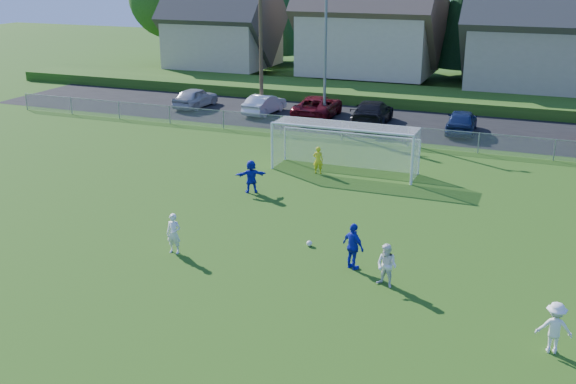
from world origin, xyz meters
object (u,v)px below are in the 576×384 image
object	(u,v)px
player_white_a	(174,234)
car_a	(195,97)
player_white_b	(387,266)
car_b	(264,104)
player_blue_a	(353,246)
player_blue_b	(251,176)
car_e	(462,121)
soccer_goal	(346,140)
soccer_ball	(309,243)
car_c	(318,107)
goalkeeper	(318,160)
player_white_c	(555,328)
car_d	(372,113)

from	to	relation	value
player_white_a	car_a	xyz separation A→B (m)	(-12.09, 23.46, -0.03)
player_white_b	car_b	distance (m)	27.20
player_blue_a	player_blue_b	size ratio (longest dim) A/B	1.08
car_e	soccer_goal	bearing A→B (deg)	63.42
soccer_ball	car_c	size ratio (longest dim) A/B	0.04
player_blue_a	car_e	bearing A→B (deg)	-60.69
player_blue_b	car_a	size ratio (longest dim) A/B	0.36
player_white_a	goalkeeper	world-z (taller)	player_white_a
player_blue_b	car_a	bearing A→B (deg)	-85.50
car_a	car_e	size ratio (longest dim) A/B	0.98
player_white_b	car_e	world-z (taller)	car_e
soccer_goal	goalkeeper	bearing A→B (deg)	-139.79
car_e	player_blue_b	bearing A→B (deg)	60.38
player_white_b	player_white_c	world-z (taller)	player_white_c
soccer_ball	player_blue_b	world-z (taller)	player_blue_b
car_c	soccer_goal	size ratio (longest dim) A/B	0.75
player_white_a	player_blue_a	size ratio (longest dim) A/B	0.90
car_d	soccer_goal	distance (m)	10.62
car_a	car_b	bearing A→B (deg)	-179.48
player_white_a	car_e	bearing A→B (deg)	69.22
car_d	player_blue_a	bearing A→B (deg)	97.47
player_blue_a	car_c	xyz separation A→B (m)	(-9.10, 22.40, -0.08)
player_white_c	car_d	bearing A→B (deg)	-71.91
player_blue_a	car_d	distance (m)	22.23
player_white_a	player_blue_b	size ratio (longest dim) A/B	0.98
player_white_c	soccer_goal	bearing A→B (deg)	-61.29
player_white_c	soccer_goal	world-z (taller)	soccer_goal
soccer_ball	car_c	xyz separation A→B (m)	(-7.01, 21.10, 0.66)
player_white_c	player_white_b	bearing A→B (deg)	-30.00
player_white_a	car_c	xyz separation A→B (m)	(-2.55, 23.51, 0.01)
car_d	player_blue_b	bearing A→B (deg)	78.01
car_d	soccer_goal	size ratio (longest dim) A/B	0.76
goalkeeper	car_e	world-z (taller)	car_e
player_white_c	car_e	world-z (taller)	player_white_c
car_a	car_b	size ratio (longest dim) A/B	1.03
player_white_b	player_white_c	size ratio (longest dim) A/B	1.00
car_c	car_d	distance (m)	4.12
soccer_goal	car_a	bearing A→B (deg)	143.18
soccer_ball	car_e	size ratio (longest dim) A/B	0.05
player_white_b	player_blue_a	size ratio (longest dim) A/B	0.89
player_white_a	player_blue_a	distance (m)	6.64
car_c	car_e	distance (m)	9.89
player_white_a	player_blue_b	xyz separation A→B (m)	(-0.21, 7.35, 0.02)
soccer_ball	player_white_a	world-z (taller)	player_white_a
player_blue_b	car_d	distance (m)	15.51
player_blue_b	car_c	world-z (taller)	player_blue_b
player_white_c	player_blue_b	xyz separation A→B (m)	(-13.41, 9.36, 0.03)
player_white_b	car_a	size ratio (longest dim) A/B	0.35
soccer_ball	car_a	bearing A→B (deg)	128.16
goalkeeper	car_d	distance (m)	11.47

